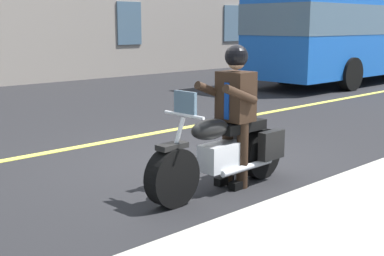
# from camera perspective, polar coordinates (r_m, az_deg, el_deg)

# --- Properties ---
(ground_plane) EXTENTS (80.00, 80.00, 0.00)m
(ground_plane) POSITION_cam_1_polar(r_m,az_deg,el_deg) (7.50, 0.18, -3.90)
(ground_plane) COLOR black
(lane_center_stripe) EXTENTS (60.00, 0.16, 0.01)m
(lane_center_stripe) POSITION_cam_1_polar(r_m,az_deg,el_deg) (9.01, -8.59, -1.38)
(lane_center_stripe) COLOR #E5DB4C
(lane_center_stripe) RESTS_ON ground_plane
(motorcycle_main) EXTENTS (2.22, 0.63, 1.26)m
(motorcycle_main) POSITION_cam_1_polar(r_m,az_deg,el_deg) (6.24, 3.54, -2.78)
(motorcycle_main) COLOR black
(motorcycle_main) RESTS_ON ground_plane
(rider_main) EXTENTS (0.63, 0.56, 1.74)m
(rider_main) POSITION_cam_1_polar(r_m,az_deg,el_deg) (6.27, 4.74, 2.72)
(rider_main) COLOR black
(rider_main) RESTS_ON ground_plane
(bus_near) EXTENTS (11.05, 2.70, 3.30)m
(bus_near) POSITION_cam_1_polar(r_m,az_deg,el_deg) (19.64, 18.97, 10.49)
(bus_near) COLOR blue
(bus_near) RESTS_ON ground_plane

